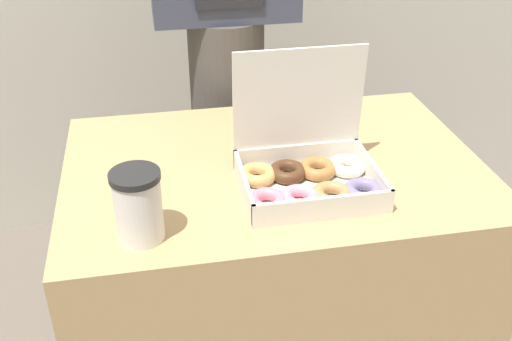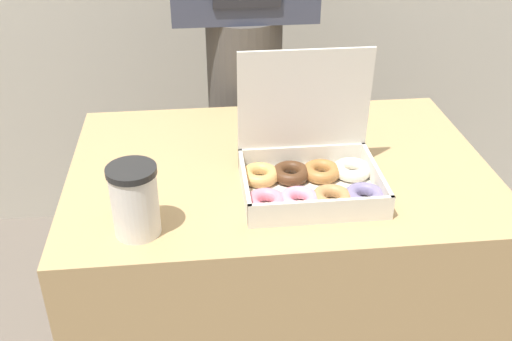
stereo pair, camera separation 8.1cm
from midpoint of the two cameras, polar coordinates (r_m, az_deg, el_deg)
name	(u,v)px [view 1 (the left image)]	position (r m, az deg, el deg)	size (l,w,h in m)	color
table	(272,296)	(1.55, -0.03, -11.87)	(0.92, 0.63, 0.78)	tan
donut_box	(307,171)	(1.22, 3.04, -0.05)	(0.31, 0.22, 0.27)	silver
coffee_cup	(138,206)	(1.09, -13.28, -3.33)	(0.09, 0.09, 0.14)	silver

